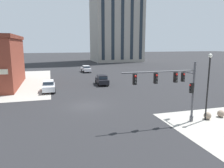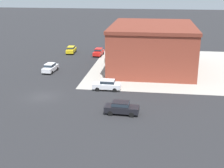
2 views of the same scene
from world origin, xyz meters
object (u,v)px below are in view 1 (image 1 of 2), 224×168
(car_main_northbound_near, at_px, (102,80))
(car_main_northbound_far, at_px, (86,69))
(traffic_signal_main, at_px, (177,85))
(street_lamp_corner_near, at_px, (208,80))
(bollard_sphere_curb_a, at_px, (207,116))
(car_main_southbound_near, at_px, (49,86))
(bollard_sphere_curb_b, at_px, (221,114))

(car_main_northbound_near, xyz_separation_m, car_main_northbound_far, (0.10, 17.77, 0.00))
(traffic_signal_main, height_order, car_main_northbound_near, traffic_signal_main)
(street_lamp_corner_near, height_order, car_main_northbound_near, street_lamp_corner_near)
(car_main_northbound_far, bearing_deg, traffic_signal_main, -86.96)
(bollard_sphere_curb_a, bearing_deg, street_lamp_corner_near, -162.77)
(traffic_signal_main, distance_m, bollard_sphere_curb_a, 4.70)
(car_main_northbound_far, bearing_deg, street_lamp_corner_near, -82.28)
(car_main_southbound_near, bearing_deg, car_main_northbound_near, 19.77)
(street_lamp_corner_near, relative_size, car_main_southbound_near, 1.42)
(bollard_sphere_curb_b, xyz_separation_m, car_main_southbound_near, (-16.31, 16.68, 0.57))
(bollard_sphere_curb_b, bearing_deg, street_lamp_corner_near, -172.71)
(car_main_northbound_near, distance_m, car_main_southbound_near, 9.60)
(traffic_signal_main, xyz_separation_m, car_main_northbound_near, (-2.10, 19.94, -2.60))
(car_main_northbound_far, bearing_deg, bollard_sphere_curb_b, -79.22)
(bollard_sphere_curb_b, relative_size, car_main_northbound_far, 0.15)
(street_lamp_corner_near, relative_size, car_main_northbound_far, 1.38)
(street_lamp_corner_near, bearing_deg, car_main_northbound_far, 97.72)
(traffic_signal_main, relative_size, bollard_sphere_curb_a, 10.15)
(traffic_signal_main, bearing_deg, bollard_sphere_curb_b, 0.16)
(bollard_sphere_curb_b, height_order, street_lamp_corner_near, street_lamp_corner_near)
(bollard_sphere_curb_a, relative_size, car_main_northbound_far, 0.15)
(bollard_sphere_curb_b, bearing_deg, car_main_northbound_near, 110.06)
(traffic_signal_main, relative_size, street_lamp_corner_near, 1.13)
(traffic_signal_main, bearing_deg, bollard_sphere_curb_a, -2.41)
(bollard_sphere_curb_a, relative_size, street_lamp_corner_near, 0.11)
(car_main_northbound_far, bearing_deg, car_main_southbound_near, -113.47)
(traffic_signal_main, height_order, car_main_northbound_far, traffic_signal_main)
(bollard_sphere_curb_a, height_order, car_main_northbound_far, car_main_northbound_far)
(traffic_signal_main, bearing_deg, car_main_northbound_far, 93.04)
(street_lamp_corner_near, bearing_deg, car_main_southbound_near, 130.12)
(traffic_signal_main, bearing_deg, street_lamp_corner_near, -4.46)
(bollard_sphere_curb_a, bearing_deg, traffic_signal_main, 177.59)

